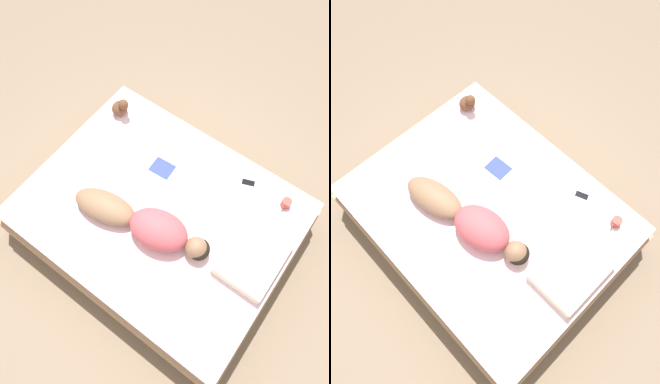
# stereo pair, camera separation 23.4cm
# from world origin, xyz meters

# --- Properties ---
(ground_plane) EXTENTS (12.00, 12.00, 0.00)m
(ground_plane) POSITION_xyz_m (0.00, 0.00, 0.00)
(ground_plane) COLOR #7A6651
(bed) EXTENTS (1.77, 2.23, 0.48)m
(bed) POSITION_xyz_m (0.00, 0.00, 0.24)
(bed) COLOR tan
(bed) RESTS_ON ground_plane
(person) EXTENTS (0.47, 1.20, 0.23)m
(person) POSITION_xyz_m (0.21, 0.01, 0.58)
(person) COLOR brown
(person) RESTS_ON bed
(open_magazine) EXTENTS (0.52, 0.31, 0.01)m
(open_magazine) POSITION_xyz_m (-0.44, -0.22, 0.48)
(open_magazine) COLOR white
(open_magazine) RESTS_ON bed
(coffee_mug) EXTENTS (0.11, 0.08, 0.08)m
(coffee_mug) POSITION_xyz_m (-0.65, 0.82, 0.52)
(coffee_mug) COLOR #993D33
(coffee_mug) RESTS_ON bed
(cell_phone) EXTENTS (0.11, 0.15, 0.01)m
(cell_phone) POSITION_xyz_m (-0.65, 0.47, 0.48)
(cell_phone) COLOR silver
(cell_phone) RESTS_ON bed
(plush_toy) EXTENTS (0.16, 0.17, 0.21)m
(plush_toy) POSITION_xyz_m (-0.58, -0.88, 0.56)
(plush_toy) COLOR brown
(plush_toy) RESTS_ON bed
(pillow) EXTENTS (0.55, 0.41, 0.11)m
(pillow) POSITION_xyz_m (-0.08, 0.84, 0.53)
(pillow) COLOR beige
(pillow) RESTS_ON bed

